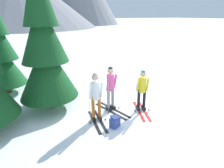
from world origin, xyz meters
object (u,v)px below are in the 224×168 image
skier_in_yellow (142,89)px  pine_tree_far (44,47)px  backpack_on_snow_front (115,122)px  skier_in_white (96,95)px  skier_in_pink (111,87)px

skier_in_yellow → pine_tree_far: bearing=149.4°
skier_in_yellow → backpack_on_snow_front: (-1.46, -0.56, -0.69)m
skier_in_white → skier_in_yellow: 1.85m
skier_in_pink → pine_tree_far: 2.82m
skier_in_white → pine_tree_far: (-1.25, 1.75, 1.45)m
skier_in_pink → pine_tree_far: size_ratio=0.33×
skier_in_yellow → backpack_on_snow_front: 1.71m
skier_in_white → backpack_on_snow_front: skier_in_white is taller
skier_in_pink → skier_in_yellow: size_ratio=1.08×
skier_in_yellow → pine_tree_far: size_ratio=0.31×
skier_in_pink → skier_in_yellow: skier_in_pink is taller
pine_tree_far → backpack_on_snow_front: bearing=-55.6°
skier_in_white → skier_in_yellow: bearing=-2.5°
skier_in_white → backpack_on_snow_front: 1.09m
skier_in_white → skier_in_pink: skier_in_white is taller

